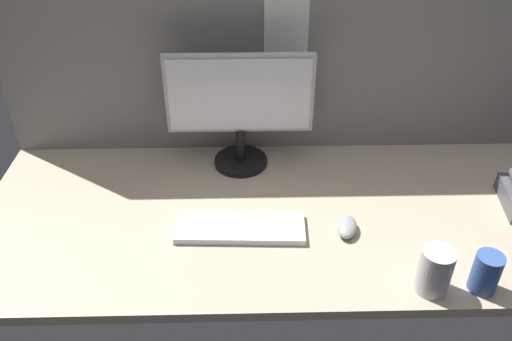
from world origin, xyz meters
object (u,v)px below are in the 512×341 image
mouse (347,227)px  mug_ceramic_blue (486,273)px  keyboard (240,227)px  mug_steel (435,271)px  monitor (240,105)px

mouse → mug_ceramic_blue: (30.41, -22.13, 3.82)cm
keyboard → mug_steel: (48.10, -23.28, 5.36)cm
mouse → mug_steel: mug_steel is taller
keyboard → monitor: bearing=92.1°
monitor → mug_ceramic_blue: size_ratio=4.27×
monitor → mug_steel: 77.08cm
keyboard → mug_steel: bearing=-23.5°
keyboard → mug_steel: size_ratio=2.91×
monitor → mouse: bearing=-50.0°
mouse → mug_ceramic_blue: 37.80cm
monitor → mug_ceramic_blue: bearing=-43.8°
keyboard → mug_steel: 53.71cm
keyboard → mug_steel: mug_steel is taller
mug_ceramic_blue → mug_steel: size_ratio=0.87×
monitor → mug_ceramic_blue: 85.96cm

